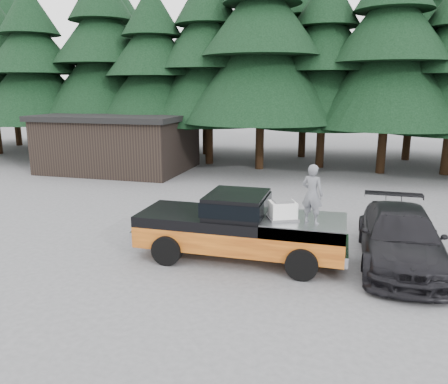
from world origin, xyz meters
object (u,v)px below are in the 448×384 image
(parked_car, at_px, (400,237))
(utility_building, at_px, (119,142))
(air_compressor, at_px, (283,211))
(man_on_bed, at_px, (312,194))
(pickup_truck, at_px, (240,236))

(parked_car, relative_size, utility_building, 0.63)
(air_compressor, relative_size, man_on_bed, 0.43)
(pickup_truck, distance_m, man_on_bed, 2.49)
(air_compressor, distance_m, parked_car, 3.41)
(man_on_bed, relative_size, utility_building, 0.19)
(parked_car, bearing_deg, man_on_bed, -154.18)
(man_on_bed, height_order, parked_car, man_on_bed)
(parked_car, bearing_deg, pickup_truck, -169.53)
(utility_building, bearing_deg, parked_car, -37.02)
(air_compressor, relative_size, parked_car, 0.13)
(pickup_truck, height_order, parked_car, parked_car)
(man_on_bed, xyz_separation_m, parked_car, (2.38, 1.16, -1.36))
(pickup_truck, bearing_deg, man_on_bed, -9.79)
(pickup_truck, relative_size, man_on_bed, 3.80)
(air_compressor, height_order, man_on_bed, man_on_bed)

